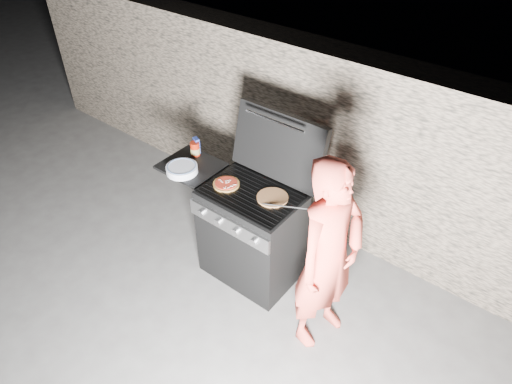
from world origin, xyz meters
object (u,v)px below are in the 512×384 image
Objects in this scene: person at (328,258)px; pizza_topped at (226,184)px; gas_grill at (229,223)px; sauce_jar at (195,149)px.

pizza_topped is at bearing 94.74° from person.
gas_grill is 0.47m from pizza_topped.
sauce_jar is 1.60m from person.
sauce_jar is at bearing 90.44° from person.
gas_grill is 0.73m from sauce_jar.
pizza_topped is 1.06m from person.
person reaches higher than pizza_topped.
person is (1.06, -0.15, 0.36)m from gas_grill.
sauce_jar is at bearing 161.32° from pizza_topped.
person is (1.05, -0.11, -0.10)m from pizza_topped.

